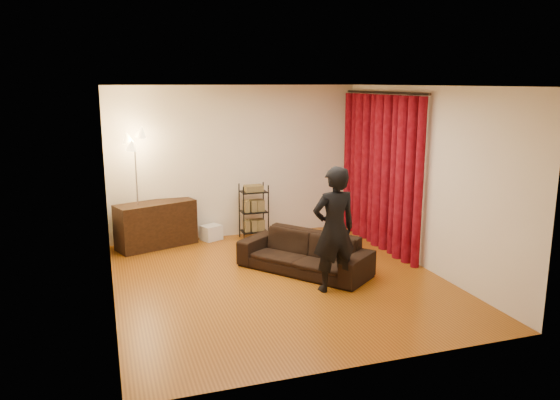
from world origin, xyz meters
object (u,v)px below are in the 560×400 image
object	(u,v)px
sofa	(304,253)
storage_boxes	(212,233)
person	(334,229)
media_cabinet	(156,225)
wire_shelf	(254,212)
floor_lamp	(137,192)

from	to	relation	value
sofa	storage_boxes	world-z (taller)	sofa
person	storage_boxes	size ratio (longest dim) A/B	5.13
media_cabinet	wire_shelf	world-z (taller)	wire_shelf
storage_boxes	wire_shelf	distance (m)	0.84
person	wire_shelf	bearing A→B (deg)	-85.95
sofa	person	world-z (taller)	person
media_cabinet	floor_lamp	size ratio (longest dim) A/B	0.67
wire_shelf	floor_lamp	xyz separation A→B (m)	(-1.99, -0.05, 0.49)
floor_lamp	wire_shelf	bearing A→B (deg)	1.30
wire_shelf	media_cabinet	bearing A→B (deg)	163.13
sofa	media_cabinet	world-z (taller)	media_cabinet
floor_lamp	media_cabinet	bearing A→B (deg)	17.53
media_cabinet	floor_lamp	bearing A→B (deg)	178.06
sofa	media_cabinet	xyz separation A→B (m)	(-1.94, 1.96, 0.10)
sofa	person	distance (m)	0.99
storage_boxes	sofa	bearing A→B (deg)	-64.47
wire_shelf	floor_lamp	distance (m)	2.05
media_cabinet	floor_lamp	distance (m)	0.67
storage_boxes	floor_lamp	distance (m)	1.52
person	wire_shelf	xyz separation A→B (m)	(-0.34, 2.73, -0.35)
wire_shelf	floor_lamp	size ratio (longest dim) A/B	0.50
wire_shelf	floor_lamp	world-z (taller)	floor_lamp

